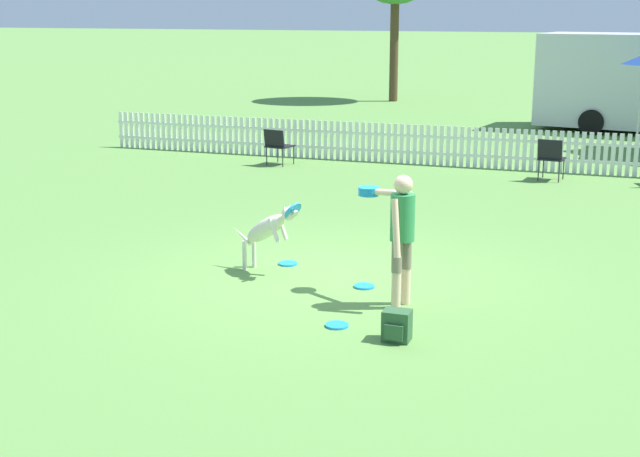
# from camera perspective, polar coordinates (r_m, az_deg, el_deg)

# --- Properties ---
(ground_plane) EXTENTS (240.00, 240.00, 0.00)m
(ground_plane) POSITION_cam_1_polar(r_m,az_deg,el_deg) (11.38, 0.82, -3.27)
(ground_plane) COLOR #5B8C42
(handler_person) EXTENTS (0.84, 0.88, 1.55)m
(handler_person) POSITION_cam_1_polar(r_m,az_deg,el_deg) (10.21, 5.08, 0.30)
(handler_person) COLOR beige
(handler_person) RESTS_ON ground_plane
(leaping_dog) EXTENTS (1.14, 0.55, 1.01)m
(leaping_dog) POSITION_cam_1_polar(r_m,az_deg,el_deg) (11.49, -3.33, 0.04)
(leaping_dog) COLOR beige
(leaping_dog) RESTS_ON ground_plane
(frisbee_near_handler) EXTENTS (0.26, 0.26, 0.02)m
(frisbee_near_handler) POSITION_cam_1_polar(r_m,az_deg,el_deg) (12.03, -2.06, -2.26)
(frisbee_near_handler) COLOR #1E8CD8
(frisbee_near_handler) RESTS_ON ground_plane
(frisbee_near_dog) EXTENTS (0.26, 0.26, 0.02)m
(frisbee_near_dog) POSITION_cam_1_polar(r_m,az_deg,el_deg) (9.74, 1.09, -6.21)
(frisbee_near_dog) COLOR #1E8CD8
(frisbee_near_dog) RESTS_ON ground_plane
(frisbee_midfield) EXTENTS (0.26, 0.26, 0.02)m
(frisbee_midfield) POSITION_cam_1_polar(r_m,az_deg,el_deg) (11.08, 2.85, -3.71)
(frisbee_midfield) COLOR #1E8CD8
(frisbee_midfield) RESTS_ON ground_plane
(backpack_on_grass) EXTENTS (0.28, 0.26, 0.33)m
(backpack_on_grass) POSITION_cam_1_polar(r_m,az_deg,el_deg) (9.32, 4.93, -6.23)
(backpack_on_grass) COLOR #2D5633
(backpack_on_grass) RESTS_ON ground_plane
(picket_fence) EXTENTS (17.12, 0.04, 0.88)m
(picket_fence) POSITION_cam_1_polar(r_m,az_deg,el_deg) (19.61, 9.07, 5.19)
(picket_fence) COLOR white
(picket_fence) RESTS_ON ground_plane
(folding_chair_center) EXTENTS (0.60, 0.62, 0.80)m
(folding_chair_center) POSITION_cam_1_polar(r_m,az_deg,el_deg) (19.57, -2.73, 5.44)
(folding_chair_center) COLOR #333338
(folding_chair_center) RESTS_ON ground_plane
(folding_chair_green_right) EXTENTS (0.54, 0.56, 0.85)m
(folding_chair_green_right) POSITION_cam_1_polar(r_m,az_deg,el_deg) (18.35, 14.56, 4.53)
(folding_chair_green_right) COLOR #333338
(folding_chair_green_right) RESTS_ON ground_plane
(equipment_trailer) EXTENTS (5.33, 2.96, 2.68)m
(equipment_trailer) POSITION_cam_1_polar(r_m,az_deg,el_deg) (26.40, 18.85, 8.96)
(equipment_trailer) COLOR silver
(equipment_trailer) RESTS_ON ground_plane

